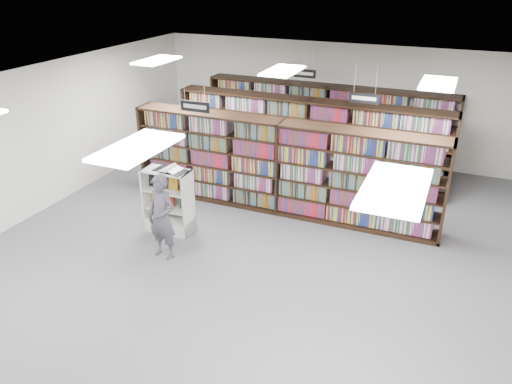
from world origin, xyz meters
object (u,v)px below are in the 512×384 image
at_px(open_book, 170,169).
at_px(bookshelf_row_near, 281,167).
at_px(shopper, 162,217).
at_px(endcap_display, 170,210).

bearing_deg(open_book, bookshelf_row_near, 53.60).
bearing_deg(bookshelf_row_near, open_book, -133.47).
height_order(open_book, shopper, shopper).
bearing_deg(shopper, bookshelf_row_near, 71.21).
distance_m(endcap_display, shopper, 1.11).
distance_m(bookshelf_row_near, open_book, 2.48).
relative_size(bookshelf_row_near, open_book, 9.96).
height_order(endcap_display, open_book, open_book).
distance_m(bookshelf_row_near, shopper, 3.03).
xyz_separation_m(endcap_display, open_book, (0.10, -0.03, 0.94)).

